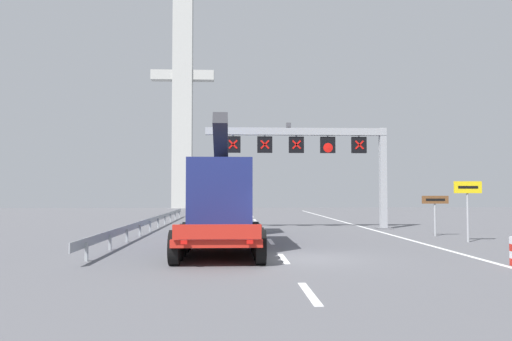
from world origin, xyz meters
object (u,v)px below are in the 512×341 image
at_px(overhead_lane_gantry, 317,147).
at_px(tourist_info_sign_brown, 435,206).
at_px(exit_sign_yellow, 468,197).
at_px(bridge_pylon_distant, 183,98).
at_px(heavy_haul_truck_red, 222,199).

distance_m(overhead_lane_gantry, tourist_info_sign_brown, 8.21).
distance_m(exit_sign_yellow, tourist_info_sign_brown, 3.18).
bearing_deg(tourist_info_sign_brown, bridge_pylon_distant, 111.14).
height_order(exit_sign_yellow, bridge_pylon_distant, bridge_pylon_distant).
bearing_deg(overhead_lane_gantry, tourist_info_sign_brown, -44.85).
bearing_deg(overhead_lane_gantry, heavy_haul_truck_red, -127.00).
relative_size(overhead_lane_gantry, heavy_haul_truck_red, 0.82).
xyz_separation_m(exit_sign_yellow, tourist_info_sign_brown, (-0.24, 3.14, -0.49)).
bearing_deg(exit_sign_yellow, overhead_lane_gantry, 123.32).
height_order(overhead_lane_gantry, heavy_haul_truck_red, overhead_lane_gantry).
bearing_deg(bridge_pylon_distant, heavy_haul_truck_red, -81.94).
bearing_deg(overhead_lane_gantry, exit_sign_yellow, -56.68).
xyz_separation_m(exit_sign_yellow, bridge_pylon_distant, (-18.09, 49.29, 13.67)).
height_order(overhead_lane_gantry, bridge_pylon_distant, bridge_pylon_distant).
xyz_separation_m(overhead_lane_gantry, exit_sign_yellow, (5.50, -8.37, -3.02)).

